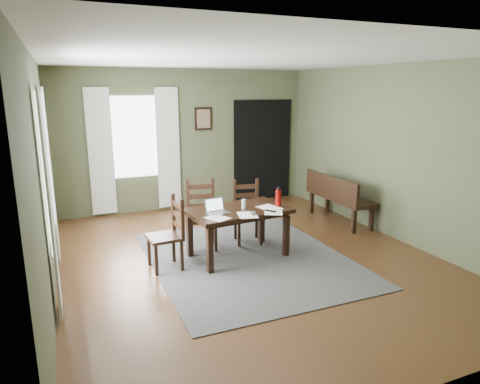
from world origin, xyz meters
name	(u,v)px	position (x,y,z in m)	size (l,w,h in m)	color
ground	(248,259)	(0.00, 0.00, -0.01)	(5.00, 6.00, 0.01)	#492C16
room_shell	(249,130)	(0.00, 0.00, 1.80)	(5.02, 6.02, 2.71)	#4B5336
rug	(248,258)	(0.00, 0.00, 0.01)	(2.60, 3.20, 0.01)	#404040
dining_table	(238,215)	(-0.09, 0.15, 0.62)	(1.47, 0.99, 0.69)	black
chair_end	(168,234)	(-1.09, 0.12, 0.47)	(0.45, 0.45, 0.96)	black
chair_back_left	(202,215)	(-0.45, 0.70, 0.50)	(0.53, 0.53, 1.01)	black
chair_back_right	(247,212)	(0.28, 0.66, 0.47)	(0.50, 0.50, 0.95)	black
bench	(337,194)	(2.14, 0.96, 0.50)	(0.48, 1.50, 0.85)	black
laptop	(216,209)	(-0.44, 0.08, 0.75)	(0.32, 0.27, 0.19)	#B7B7BC
computer_mouse	(253,213)	(-0.02, -0.19, 0.72)	(0.06, 0.10, 0.03)	#3F3F42
tv_remote	(271,211)	(0.26, -0.15, 0.71)	(0.05, 0.17, 0.02)	black
drinking_glass	(244,204)	(-0.02, 0.12, 0.77)	(0.06, 0.06, 0.13)	silver
water_bottle	(278,198)	(0.48, 0.04, 0.83)	(0.11, 0.11, 0.28)	#97100B
paper_a	(218,218)	(-0.50, -0.15, 0.70)	(0.22, 0.29, 0.00)	white
paper_b	(273,212)	(0.29, -0.18, 0.70)	(0.24, 0.31, 0.00)	white
paper_d	(269,208)	(0.33, 0.02, 0.70)	(0.25, 0.32, 0.00)	white
paper_e	(247,215)	(-0.10, -0.18, 0.70)	(0.24, 0.32, 0.00)	white
window_left	(45,167)	(-2.47, 0.20, 1.45)	(0.01, 1.30, 1.70)	white
window_back	(134,137)	(-1.00, 2.97, 1.45)	(1.00, 0.01, 1.50)	white
curtain_left_near	(50,205)	(-2.44, -0.62, 1.20)	(0.03, 0.48, 2.30)	silver
curtain_left_far	(51,175)	(-2.44, 1.02, 1.20)	(0.03, 0.48, 2.30)	silver
curtain_back_left	(101,152)	(-1.62, 2.94, 1.20)	(0.44, 0.03, 2.30)	silver
curtain_back_right	(168,149)	(-0.38, 2.94, 1.20)	(0.44, 0.03, 2.30)	silver
framed_picture	(203,119)	(0.35, 2.97, 1.75)	(0.34, 0.03, 0.44)	black
doorway_back	(262,151)	(1.65, 2.97, 1.05)	(1.30, 0.03, 2.10)	black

